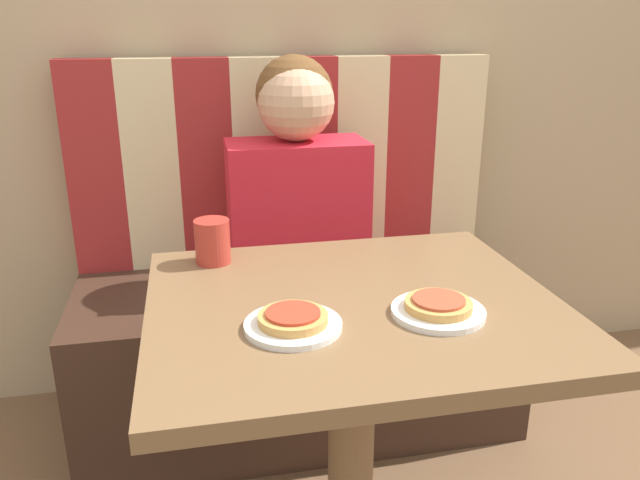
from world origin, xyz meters
TOP-DOWN VIEW (x-y plane):
  - wall_back at (0.00, 1.00)m, footprint 7.00×0.05m
  - booth_seat at (0.00, 0.66)m, footprint 1.35×0.56m
  - booth_backrest at (0.00, 0.90)m, footprint 1.35×0.08m
  - dining_table at (0.00, 0.00)m, footprint 0.81×0.71m
  - person at (0.00, 0.67)m, footprint 0.40×0.25m
  - plate_left at (-0.14, -0.10)m, footprint 0.18×0.18m
  - plate_right at (0.14, -0.10)m, footprint 0.18×0.18m
  - pizza_left at (-0.14, -0.10)m, footprint 0.13×0.13m
  - pizza_right at (0.14, -0.10)m, footprint 0.13×0.13m
  - drinking_cup at (-0.26, 0.27)m, footprint 0.08×0.08m

SIDE VIEW (x-z plane):
  - booth_seat at x=0.00m, z-range 0.00..0.49m
  - dining_table at x=0.00m, z-range 0.25..0.97m
  - plate_left at x=-0.14m, z-range 0.72..0.73m
  - plate_right at x=0.14m, z-range 0.72..0.73m
  - pizza_left at x=-0.14m, z-range 0.73..0.75m
  - pizza_right at x=0.14m, z-range 0.73..0.75m
  - drinking_cup at x=-0.26m, z-range 0.72..0.82m
  - booth_backrest at x=0.00m, z-range 0.49..1.14m
  - person at x=0.00m, z-range 0.49..1.16m
  - wall_back at x=0.00m, z-range 0.00..2.60m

